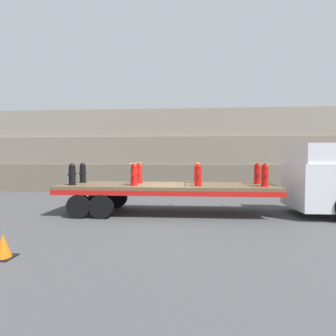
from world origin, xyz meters
name	(u,v)px	position (x,y,z in m)	size (l,w,h in m)	color
ground_plane	(167,213)	(0.00, 0.00, 0.00)	(120.00, 120.00, 0.00)	#474749
rock_cliff	(175,151)	(0.00, 8.28, 2.91)	(60.00, 3.30, 5.82)	#706656
truck_cab	(323,180)	(6.48, 0.00, 1.50)	(2.41, 2.70, 2.96)	silver
flatbed_trailer	(151,190)	(-0.71, 0.00, 1.01)	(9.12, 2.65, 1.26)	brown
fire_hydrant_black_near_0	(72,174)	(-3.96, -0.56, 1.70)	(0.34, 0.58, 0.91)	black
fire_hydrant_black_far_0	(83,173)	(-3.96, 0.56, 1.70)	(0.34, 0.58, 0.91)	black
fire_hydrant_red_near_1	(134,175)	(-1.32, -0.56, 1.70)	(0.34, 0.58, 0.91)	red
fire_hydrant_red_far_1	(139,173)	(-1.32, 0.56, 1.70)	(0.34, 0.58, 0.91)	red
fire_hydrant_red_near_2	(198,175)	(1.32, -0.56, 1.70)	(0.34, 0.58, 0.91)	red
fire_hydrant_red_far_2	(197,173)	(1.32, 0.56, 1.70)	(0.34, 0.58, 0.91)	red
fire_hydrant_red_near_3	(265,175)	(3.96, -0.56, 1.70)	(0.34, 0.58, 0.91)	red
fire_hydrant_red_far_3	(257,174)	(3.96, 0.56, 1.70)	(0.34, 0.58, 0.91)	red
cargo_strap_rear	(137,163)	(-1.32, 0.00, 2.17)	(0.05, 2.75, 0.01)	yellow
cargo_strap_middle	(198,163)	(1.32, 0.00, 2.17)	(0.05, 2.75, 0.01)	yellow
cargo_strap_front	(261,163)	(3.96, 0.00, 2.17)	(0.05, 2.75, 0.01)	yellow
traffic_cone	(3,247)	(-3.51, -5.37, 0.28)	(0.49, 0.49, 0.57)	black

